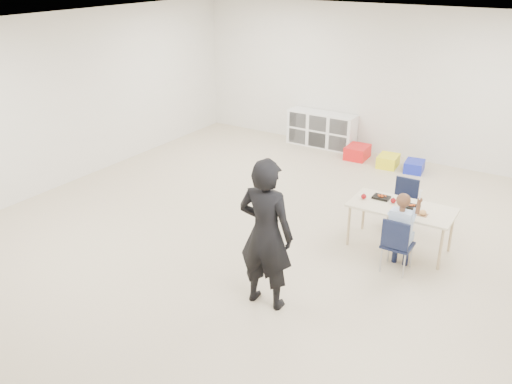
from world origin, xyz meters
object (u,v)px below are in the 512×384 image
Objects in this scene: table at (400,227)px; chair_near at (398,244)px; adult at (266,234)px; cubby_shelf at (322,129)px; child at (400,228)px.

chair_near is at bearing -74.77° from table.
table is 0.77× the size of adult.
cubby_shelf is (-2.74, 3.28, 0.04)m from table.
child is 0.67× the size of adult.
adult is (1.90, -5.28, 0.51)m from cubby_shelf.
chair_near is at bearing -128.36° from adult.
table is at bearing -116.61° from adult.
chair_near is 0.63× the size of child.
table is 4.28m from cubby_shelf.
chair_near is 0.52× the size of cubby_shelf.
child is 4.81m from cubby_shelf.
table is 1.16× the size of child.
adult is (-1.00, -1.45, 0.50)m from chair_near.
child is at bearing -52.85° from cubby_shelf.
table is 2.24m from adult.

